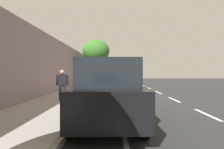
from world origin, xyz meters
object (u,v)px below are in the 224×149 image
(cyclist_with_backpack, at_px, (106,76))
(bicycle_at_curb, at_px, (108,82))
(parked_sedan_silver_nearest, at_px, (113,84))
(parked_suv_black_second, at_px, (108,91))
(pedestrian_on_phone, at_px, (62,83))
(street_tree_near_cyclist, at_px, (96,51))

(cyclist_with_backpack, bearing_deg, bicycle_at_curb, 116.17)
(parked_sedan_silver_nearest, xyz_separation_m, cyclist_with_backpack, (0.93, -10.89, 0.34))
(parked_sedan_silver_nearest, xyz_separation_m, parked_suv_black_second, (0.15, 8.68, 0.27))
(parked_sedan_silver_nearest, bearing_deg, cyclist_with_backpack, -85.14)
(parked_sedan_silver_nearest, height_order, pedestrian_on_phone, pedestrian_on_phone)
(bicycle_at_curb, relative_size, pedestrian_on_phone, 1.09)
(parked_sedan_silver_nearest, xyz_separation_m, bicycle_at_curb, (0.70, -10.44, -0.36))
(parked_sedan_silver_nearest, distance_m, pedestrian_on_phone, 5.23)
(parked_sedan_silver_nearest, relative_size, cyclist_with_backpack, 2.51)
(cyclist_with_backpack, height_order, pedestrian_on_phone, cyclist_with_backpack)
(parked_suv_black_second, xyz_separation_m, cyclist_with_backpack, (0.77, -19.57, 0.07))
(bicycle_at_curb, xyz_separation_m, street_tree_near_cyclist, (1.34, 1.77, 3.69))
(bicycle_at_curb, relative_size, street_tree_near_cyclist, 0.33)
(parked_sedan_silver_nearest, relative_size, pedestrian_on_phone, 2.84)
(street_tree_near_cyclist, xyz_separation_m, pedestrian_on_phone, (0.62, 13.16, -3.04))
(parked_suv_black_second, height_order, pedestrian_on_phone, parked_suv_black_second)
(bicycle_at_curb, bearing_deg, parked_sedan_silver_nearest, 93.85)
(cyclist_with_backpack, xyz_separation_m, street_tree_near_cyclist, (1.12, 2.23, 2.99))
(parked_sedan_silver_nearest, distance_m, cyclist_with_backpack, 10.94)
(cyclist_with_backpack, distance_m, street_tree_near_cyclist, 3.89)
(cyclist_with_backpack, bearing_deg, parked_sedan_silver_nearest, 94.86)
(pedestrian_on_phone, bearing_deg, parked_sedan_silver_nearest, -120.68)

